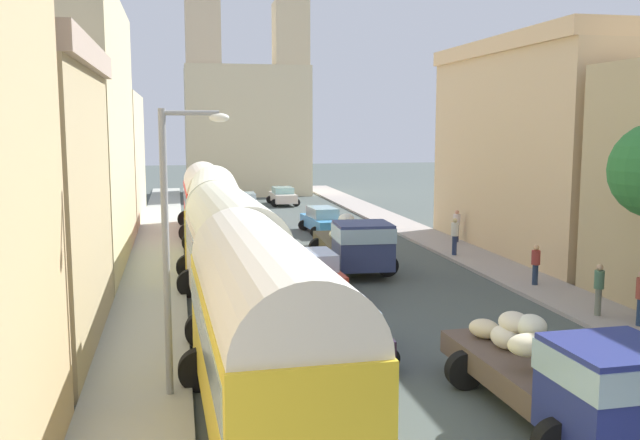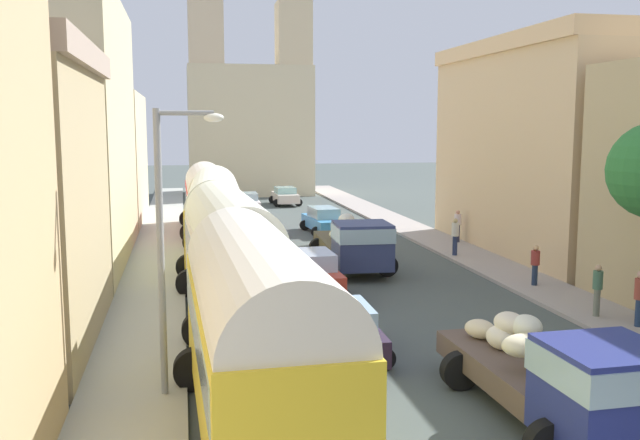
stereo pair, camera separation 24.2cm
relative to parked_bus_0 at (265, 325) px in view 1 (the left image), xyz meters
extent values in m
plane|color=#48514D|center=(4.60, 20.50, -2.29)|extent=(154.00, 154.00, 0.00)
cube|color=#A7AAA0|center=(-2.65, 20.50, -2.22)|extent=(2.50, 70.00, 0.14)
cube|color=#A29891|center=(11.85, 20.50, -2.22)|extent=(2.50, 70.00, 0.14)
cube|color=tan|center=(-6.12, 7.01, 1.57)|extent=(4.43, 9.28, 7.73)
cube|color=tan|center=(-6.12, 7.01, 5.78)|extent=(4.88, 9.28, 0.69)
cube|color=beige|center=(-6.80, 19.41, 3.55)|extent=(5.81, 14.66, 11.69)
cube|color=beige|center=(-6.53, 33.68, 1.79)|extent=(5.27, 12.37, 8.16)
cube|color=#D9B685|center=(15.17, 18.02, 2.46)|extent=(4.15, 14.49, 9.51)
cube|color=#E3BB87|center=(15.17, 18.02, 7.60)|extent=(4.56, 14.49, 0.76)
cube|color=beige|center=(4.60, 49.72, 3.35)|extent=(10.76, 6.45, 11.28)
cube|color=beige|center=(0.84, 48.11, 6.06)|extent=(2.92, 2.92, 16.71)
cube|color=beige|center=(8.36, 48.11, 6.06)|extent=(2.92, 2.92, 16.71)
cube|color=gold|center=(0.00, 0.00, -0.56)|extent=(2.66, 8.96, 2.46)
cylinder|color=silver|center=(0.00, 0.00, 0.67)|extent=(2.60, 8.78, 2.36)
cube|color=#99B7C6|center=(0.00, 0.00, -0.02)|extent=(2.69, 8.25, 0.79)
cylinder|color=black|center=(-1.22, 2.72, -1.79)|extent=(1.00, 0.35, 1.00)
cylinder|color=black|center=(1.07, 2.79, -1.79)|extent=(1.00, 0.35, 1.00)
cube|color=beige|center=(0.00, 9.00, -0.55)|extent=(2.73, 9.73, 2.48)
cylinder|color=silver|center=(0.00, 9.00, 0.69)|extent=(2.68, 9.54, 2.34)
cube|color=#99B7C6|center=(0.00, 9.00, -0.01)|extent=(2.75, 8.96, 0.79)
cylinder|color=black|center=(-1.24, 11.95, -1.79)|extent=(1.00, 0.35, 1.00)
cylinder|color=black|center=(1.03, 12.03, -1.79)|extent=(1.00, 0.35, 1.00)
cylinder|color=black|center=(-1.03, 5.97, -1.79)|extent=(1.00, 0.35, 1.00)
cylinder|color=black|center=(1.24, 6.05, -1.79)|extent=(1.00, 0.35, 1.00)
cube|color=gold|center=(0.00, 18.00, -0.54)|extent=(2.80, 9.99, 2.51)
cylinder|color=silver|center=(0.00, 18.00, 0.71)|extent=(2.74, 9.79, 2.31)
cube|color=#99B7C6|center=(0.00, 18.00, 0.01)|extent=(2.81, 9.20, 0.80)
cylinder|color=black|center=(-0.98, 21.11, -1.79)|extent=(1.00, 0.35, 1.00)
cylinder|color=black|center=(1.26, 21.01, -1.79)|extent=(1.00, 0.35, 1.00)
cylinder|color=black|center=(-1.26, 14.99, -1.79)|extent=(1.00, 0.35, 1.00)
cylinder|color=black|center=(0.98, 14.89, -1.79)|extent=(1.00, 0.35, 1.00)
cube|color=red|center=(0.00, 27.00, -0.67)|extent=(2.47, 9.13, 2.25)
cylinder|color=silver|center=(0.00, 27.00, 0.45)|extent=(2.42, 8.94, 2.36)
cube|color=#99B7C6|center=(0.00, 27.00, -0.18)|extent=(2.51, 8.40, 0.72)
cylinder|color=black|center=(-1.16, 29.82, -1.79)|extent=(1.00, 0.35, 1.00)
cylinder|color=black|center=(1.12, 29.83, -1.79)|extent=(1.00, 0.35, 1.00)
cylinder|color=black|center=(-1.12, 24.17, -1.79)|extent=(1.00, 0.35, 1.00)
cylinder|color=black|center=(1.16, 24.18, -1.79)|extent=(1.00, 0.35, 1.00)
cube|color=navy|center=(6.03, -2.47, -0.93)|extent=(2.08, 2.09, 1.83)
cube|color=#99B7C6|center=(6.03, -2.47, -0.42)|extent=(2.12, 2.17, 0.58)
cube|color=brown|center=(5.95, 0.81, -1.57)|extent=(2.14, 4.56, 0.55)
ellipsoid|color=beige|center=(5.69, 2.20, -1.06)|extent=(0.96, 1.01, 0.47)
ellipsoid|color=silver|center=(5.84, 1.35, -1.02)|extent=(0.75, 0.92, 0.55)
ellipsoid|color=silver|center=(6.23, 1.73, -1.04)|extent=(1.13, 1.19, 0.51)
ellipsoid|color=silver|center=(6.30, 1.04, -0.69)|extent=(1.01, 1.13, 0.51)
ellipsoid|color=beige|center=(5.60, -0.17, -0.72)|extent=(1.03, 0.84, 0.48)
ellipsoid|color=beige|center=(6.05, 1.39, -0.69)|extent=(0.84, 1.01, 0.50)
cylinder|color=black|center=(6.95, 1.61, -1.84)|extent=(0.90, 0.32, 0.90)
cylinder|color=black|center=(4.92, 1.56, -1.84)|extent=(0.90, 0.32, 0.90)
cube|color=navy|center=(5.68, 13.67, -0.92)|extent=(2.30, 2.28, 1.84)
cube|color=#99B7C6|center=(5.68, 13.67, -0.41)|extent=(2.34, 2.37, 0.59)
cube|color=brown|center=(5.87, 17.50, -1.57)|extent=(2.46, 5.59, 0.55)
ellipsoid|color=beige|center=(6.05, 18.72, -1.07)|extent=(0.68, 0.82, 0.46)
ellipsoid|color=beige|center=(6.36, 18.54, -1.07)|extent=(0.86, 0.92, 0.44)
ellipsoid|color=beige|center=(5.55, 17.57, -1.05)|extent=(1.22, 1.19, 0.48)
ellipsoid|color=beige|center=(6.01, 16.46, -0.65)|extent=(1.10, 1.01, 0.54)
ellipsoid|color=beige|center=(6.27, 16.28, -0.59)|extent=(1.11, 1.18, 0.59)
ellipsoid|color=beige|center=(5.81, 17.58, -0.72)|extent=(1.19, 1.11, 0.48)
ellipsoid|color=silver|center=(5.86, 17.23, -0.33)|extent=(1.08, 1.14, 0.51)
cylinder|color=black|center=(6.79, 13.87, -1.84)|extent=(0.90, 0.31, 0.90)
cylinder|color=black|center=(4.60, 13.98, -1.84)|extent=(0.90, 0.31, 0.90)
cylinder|color=black|center=(7.02, 18.46, -1.84)|extent=(0.90, 0.31, 0.90)
cylinder|color=black|center=(4.83, 18.57, -1.84)|extent=(0.90, 0.31, 0.90)
cube|color=#3F90CE|center=(6.52, 25.77, -1.70)|extent=(1.88, 4.47, 0.65)
cube|color=#8CB6C0|center=(6.52, 25.77, -1.08)|extent=(1.54, 2.37, 0.58)
cylinder|color=black|center=(7.40, 24.48, -1.99)|extent=(0.60, 0.21, 0.60)
cylinder|color=black|center=(5.85, 24.36, -1.99)|extent=(0.60, 0.21, 0.60)
cylinder|color=black|center=(7.20, 27.18, -1.99)|extent=(0.60, 0.21, 0.60)
cylinder|color=black|center=(5.65, 27.06, -1.99)|extent=(0.60, 0.21, 0.60)
cube|color=beige|center=(6.44, 40.51, -1.70)|extent=(1.72, 4.01, 0.65)
cube|color=#8CBFBB|center=(6.44, 40.51, -1.14)|extent=(1.49, 2.09, 0.47)
cylinder|color=black|center=(7.29, 39.29, -1.99)|extent=(0.60, 0.21, 0.60)
cylinder|color=black|center=(5.63, 39.26, -1.99)|extent=(0.60, 0.21, 0.60)
cylinder|color=black|center=(7.25, 41.75, -1.99)|extent=(0.60, 0.21, 0.60)
cylinder|color=black|center=(5.59, 41.73, -1.99)|extent=(0.60, 0.21, 0.60)
cube|color=#2A1B2E|center=(2.73, 4.44, -1.68)|extent=(1.77, 4.00, 0.69)
cube|color=#8FB1CE|center=(2.73, 4.44, -1.11)|extent=(1.52, 2.10, 0.46)
cylinder|color=black|center=(1.92, 5.69, -1.99)|extent=(0.60, 0.21, 0.60)
cylinder|color=black|center=(3.59, 5.65, -1.99)|extent=(0.60, 0.21, 0.60)
cylinder|color=black|center=(1.86, 3.23, -1.99)|extent=(0.60, 0.21, 0.60)
cylinder|color=black|center=(3.54, 3.19, -1.99)|extent=(0.60, 0.21, 0.60)
cube|color=#B43524|center=(3.13, 10.92, -1.61)|extent=(1.66, 3.89, 0.84)
cube|color=#A2B1CA|center=(3.13, 10.92, -0.89)|extent=(1.43, 2.04, 0.59)
cylinder|color=black|center=(2.31, 12.10, -1.99)|extent=(0.60, 0.21, 0.60)
cylinder|color=black|center=(3.89, 12.14, -1.99)|extent=(0.60, 0.21, 0.60)
cylinder|color=black|center=(2.37, 9.71, -1.99)|extent=(0.60, 0.21, 0.60)
cylinder|color=black|center=(3.94, 9.75, -1.99)|extent=(0.60, 0.21, 0.60)
cube|color=silver|center=(3.00, 35.86, -1.68)|extent=(1.78, 4.08, 0.68)
cube|color=#93B7C1|center=(3.00, 35.86, -1.09)|extent=(1.53, 2.13, 0.50)
cylinder|color=black|center=(2.17, 37.13, -1.99)|extent=(0.60, 0.21, 0.60)
cylinder|color=black|center=(3.87, 37.10, -1.99)|extent=(0.60, 0.21, 0.60)
cylinder|color=black|center=(2.13, 34.62, -1.99)|extent=(0.60, 0.21, 0.60)
cylinder|color=black|center=(3.82, 34.59, -1.99)|extent=(0.60, 0.21, 0.60)
cylinder|color=#2E2F46|center=(12.60, 20.58, -2.22)|extent=(0.20, 0.20, 0.14)
cylinder|color=#2E2F46|center=(12.60, 20.58, -1.70)|extent=(0.30, 0.30, 0.91)
cylinder|color=silver|center=(12.60, 20.58, -0.96)|extent=(0.45, 0.45, 0.55)
sphere|color=tan|center=(12.60, 20.58, -0.59)|extent=(0.21, 0.21, 0.21)
cylinder|color=slate|center=(11.49, 6.28, -2.22)|extent=(0.17, 0.17, 0.14)
cylinder|color=slate|center=(11.49, 6.28, -1.71)|extent=(0.25, 0.25, 0.88)
cylinder|color=#426A51|center=(11.49, 6.28, -0.98)|extent=(0.39, 0.39, 0.58)
sphere|color=tan|center=(11.49, 6.28, -0.58)|extent=(0.21, 0.21, 0.21)
cylinder|color=#202E45|center=(11.69, 10.67, -2.22)|extent=(0.18, 0.18, 0.14)
cylinder|color=#202E45|center=(11.69, 10.67, -1.76)|extent=(0.26, 0.26, 0.79)
cylinder|color=maroon|center=(11.69, 10.67, -1.10)|extent=(0.41, 0.41, 0.54)
sphere|color=tan|center=(11.69, 10.67, -0.71)|extent=(0.22, 0.22, 0.22)
cylinder|color=navy|center=(11.07, 17.12, -2.22)|extent=(0.19, 0.19, 0.14)
cylinder|color=navy|center=(11.07, 17.12, -1.70)|extent=(0.31, 0.31, 0.91)
cylinder|color=silver|center=(11.07, 17.12, -0.94)|extent=(0.47, 0.47, 0.62)
sphere|color=tan|center=(11.07, 17.12, -0.52)|extent=(0.21, 0.21, 0.21)
cylinder|color=navy|center=(12.07, 4.97, -2.22)|extent=(0.18, 0.18, 0.14)
cylinder|color=navy|center=(12.07, 4.97, -1.73)|extent=(0.29, 0.29, 0.84)
cylinder|color=gray|center=(-1.90, 2.30, 0.99)|extent=(0.16, 0.16, 6.56)
cylinder|color=gray|center=(-1.29, 2.30, 4.17)|extent=(1.23, 0.11, 0.11)
ellipsoid|color=silver|center=(-0.67, 2.30, 4.07)|extent=(0.44, 0.28, 0.20)
camera|label=1|loc=(-1.61, -13.32, 3.91)|focal=39.30mm
camera|label=2|loc=(-1.38, -13.36, 3.91)|focal=39.30mm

